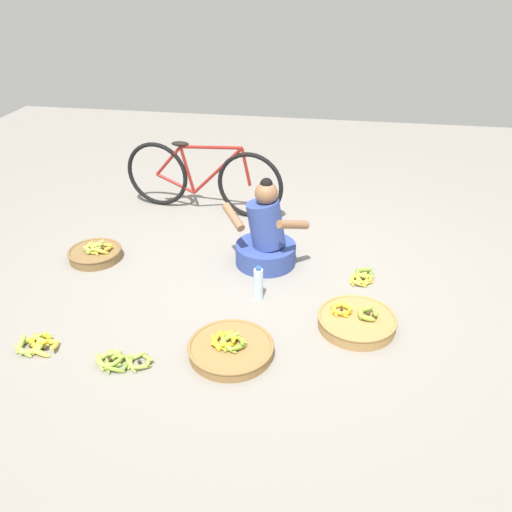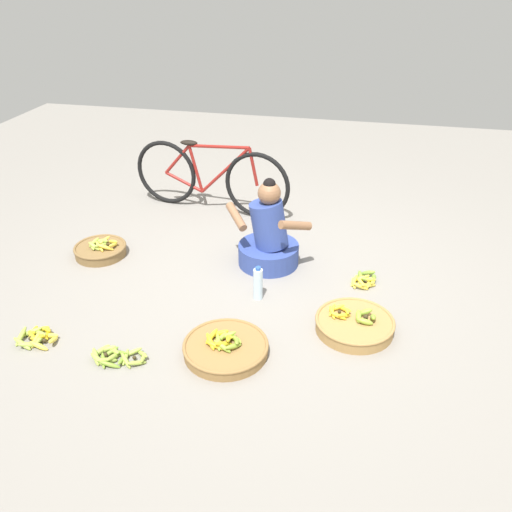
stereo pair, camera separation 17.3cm
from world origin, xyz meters
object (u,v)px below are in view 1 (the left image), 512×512
(loose_bananas_front_right, at_px, (38,344))
(loose_bananas_front_center, at_px, (363,277))
(bicycle_leaning, at_px, (202,178))
(banana_basket_back_right, at_px, (95,253))
(banana_basket_front_left, at_px, (231,348))
(vendor_woman_front, at_px, (265,238))
(banana_basket_mid_right, at_px, (357,321))
(loose_bananas_back_left, at_px, (120,361))
(water_bottle, at_px, (258,284))

(loose_bananas_front_right, relative_size, loose_bananas_front_center, 1.10)
(bicycle_leaning, xyz_separation_m, loose_bananas_front_center, (1.63, -1.11, -0.33))
(banana_basket_back_right, bearing_deg, loose_bananas_front_right, -84.07)
(banana_basket_back_right, xyz_separation_m, banana_basket_front_left, (1.44, -1.05, -0.01))
(banana_basket_back_right, relative_size, loose_bananas_front_right, 1.47)
(vendor_woman_front, height_order, banana_basket_mid_right, vendor_woman_front)
(banana_basket_front_left, distance_m, loose_bananas_front_center, 1.40)
(loose_bananas_front_right, height_order, loose_bananas_front_center, loose_bananas_front_right)
(loose_bananas_back_left, bearing_deg, vendor_woman_front, 62.99)
(banana_basket_front_left, xyz_separation_m, loose_bananas_front_right, (-1.31, -0.15, -0.02))
(banana_basket_front_left, bearing_deg, bicycle_leaning, 108.99)
(loose_bananas_back_left, bearing_deg, loose_bananas_front_right, 173.64)
(bicycle_leaning, relative_size, loose_bananas_back_left, 4.21)
(loose_bananas_front_right, distance_m, loose_bananas_front_center, 2.52)
(bicycle_leaning, relative_size, water_bottle, 6.00)
(bicycle_leaning, height_order, loose_bananas_front_right, bicycle_leaning)
(loose_bananas_back_left, bearing_deg, bicycle_leaning, 91.38)
(banana_basket_mid_right, relative_size, banana_basket_back_right, 1.23)
(banana_basket_back_right, distance_m, loose_bananas_front_right, 1.21)
(loose_bananas_front_center, bearing_deg, loose_bananas_front_right, -150.53)
(loose_bananas_back_left, distance_m, loose_bananas_front_center, 2.05)
(loose_bananas_front_right, bearing_deg, banana_basket_mid_right, 15.43)
(water_bottle, bearing_deg, loose_bananas_front_right, -148.82)
(bicycle_leaning, height_order, water_bottle, bicycle_leaning)
(loose_bananas_front_right, distance_m, loose_bananas_back_left, 0.62)
(loose_bananas_back_left, height_order, loose_bananas_front_center, loose_bananas_back_left)
(bicycle_leaning, height_order, banana_basket_mid_right, bicycle_leaning)
(loose_bananas_front_center, bearing_deg, water_bottle, -153.62)
(banana_basket_mid_right, bearing_deg, loose_bananas_front_right, -164.57)
(vendor_woman_front, bearing_deg, banana_basket_front_left, -91.98)
(vendor_woman_front, distance_m, loose_bananas_back_left, 1.64)
(water_bottle, bearing_deg, loose_bananas_back_left, -130.33)
(banana_basket_mid_right, height_order, water_bottle, water_bottle)
(loose_bananas_front_center, relative_size, water_bottle, 1.01)
(bicycle_leaning, bearing_deg, banana_basket_front_left, -71.01)
(bicycle_leaning, relative_size, banana_basket_front_left, 2.92)
(loose_bananas_back_left, bearing_deg, water_bottle, 49.67)
(loose_bananas_back_left, relative_size, water_bottle, 1.42)
(vendor_woman_front, height_order, banana_basket_back_right, vendor_woman_front)
(banana_basket_back_right, height_order, loose_bananas_back_left, banana_basket_back_right)
(vendor_woman_front, xyz_separation_m, loose_bananas_front_center, (0.84, -0.14, -0.22))
(banana_basket_front_left, bearing_deg, loose_bananas_front_center, 51.04)
(banana_basket_mid_right, relative_size, water_bottle, 2.00)
(vendor_woman_front, relative_size, banana_basket_mid_right, 1.39)
(vendor_woman_front, xyz_separation_m, banana_basket_front_left, (-0.04, -1.23, -0.20))
(vendor_woman_front, height_order, banana_basket_front_left, vendor_woman_front)
(loose_bananas_front_right, bearing_deg, bicycle_leaning, 76.65)
(banana_basket_front_left, distance_m, loose_bananas_back_left, 0.73)
(loose_bananas_front_center, bearing_deg, banana_basket_back_right, -179.14)
(bicycle_leaning, height_order, loose_bananas_back_left, bicycle_leaning)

